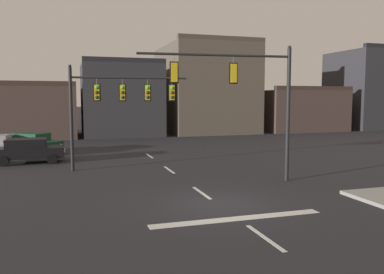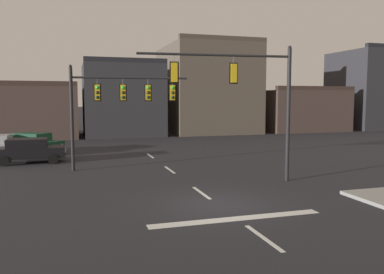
# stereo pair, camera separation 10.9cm
# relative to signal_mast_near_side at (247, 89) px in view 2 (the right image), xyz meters

# --- Properties ---
(ground_plane) EXTENTS (400.00, 400.00, 0.00)m
(ground_plane) POSITION_rel_signal_mast_near_side_xyz_m (-2.81, -3.44, -4.66)
(ground_plane) COLOR #232328
(stop_bar_paint) EXTENTS (6.40, 0.50, 0.01)m
(stop_bar_paint) POSITION_rel_signal_mast_near_side_xyz_m (-2.81, -5.44, -4.66)
(stop_bar_paint) COLOR silver
(stop_bar_paint) RESTS_ON ground
(lane_centreline) EXTENTS (0.16, 26.40, 0.01)m
(lane_centreline) POSITION_rel_signal_mast_near_side_xyz_m (-2.81, -1.44, -4.66)
(lane_centreline) COLOR silver
(lane_centreline) RESTS_ON ground
(signal_mast_near_side) EXTENTS (7.69, 0.87, 6.85)m
(signal_mast_near_side) POSITION_rel_signal_mast_near_side_xyz_m (0.00, 0.00, 0.00)
(signal_mast_near_side) COLOR black
(signal_mast_near_side) RESTS_ON ground
(signal_mast_far_side) EXTENTS (6.84, 0.95, 6.16)m
(signal_mast_far_side) POSITION_rel_signal_mast_near_side_xyz_m (-5.87, 5.66, -0.47)
(signal_mast_far_side) COLOR black
(signal_mast_far_side) RESTS_ON ground
(car_lot_nearside) EXTENTS (4.46, 1.93, 1.61)m
(car_lot_nearside) POSITION_rel_signal_mast_near_side_xyz_m (-11.03, 9.71, -3.81)
(car_lot_nearside) COLOR black
(car_lot_nearside) RESTS_ON ground
(car_lot_farside) EXTENTS (4.52, 4.22, 1.61)m
(car_lot_farside) POSITION_rel_signal_mast_near_side_xyz_m (-11.15, 14.18, -3.81)
(car_lot_farside) COLOR #143D28
(car_lot_farside) RESTS_ON ground
(building_row) EXTENTS (57.08, 12.65, 11.23)m
(building_row) POSITION_rel_signal_mast_near_side_xyz_m (11.33, 28.99, -0.22)
(building_row) COLOR #473833
(building_row) RESTS_ON ground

